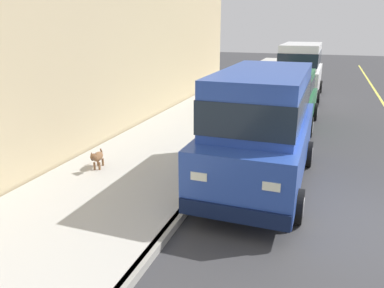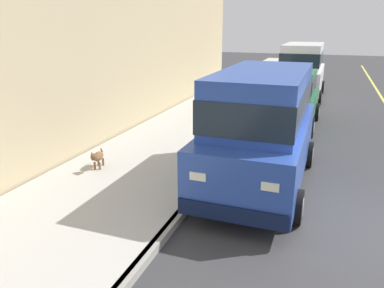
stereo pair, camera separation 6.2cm
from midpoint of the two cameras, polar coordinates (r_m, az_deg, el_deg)
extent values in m
plane|color=#38383A|center=(7.43, 24.82, -11.34)|extent=(80.00, 80.00, 0.00)
cube|color=gray|center=(7.69, 0.33, -7.95)|extent=(0.16, 64.00, 0.14)
cube|color=#B7B5AD|center=(8.40, -11.40, -6.00)|extent=(3.60, 64.00, 0.14)
cube|color=#28479E|center=(8.26, 10.13, -0.39)|extent=(1.92, 4.81, 1.10)
cube|color=#28479E|center=(7.99, 10.57, 7.13)|extent=(1.69, 3.81, 1.10)
cube|color=#19232D|center=(8.00, 10.53, 6.55)|extent=(1.73, 3.85, 0.61)
cube|color=#0E1837|center=(6.29, 6.06, -10.32)|extent=(1.86, 0.21, 0.28)
cube|color=#0E1837|center=(10.60, 12.27, 1.26)|extent=(1.86, 0.21, 0.28)
cylinder|color=black|center=(7.00, 15.45, -9.12)|extent=(0.22, 0.64, 0.64)
cylinder|color=#9E9EA3|center=(7.00, 15.45, -9.12)|extent=(0.24, 0.35, 0.35)
cylinder|color=black|center=(7.33, 0.42, -7.13)|extent=(0.22, 0.64, 0.64)
cylinder|color=#9E9EA3|center=(7.33, 0.42, -7.13)|extent=(0.24, 0.35, 0.35)
cylinder|color=black|center=(9.75, 17.01, -1.46)|extent=(0.22, 0.64, 0.64)
cylinder|color=#9E9EA3|center=(9.75, 17.01, -1.46)|extent=(0.24, 0.35, 0.35)
cylinder|color=black|center=(9.99, 6.12, -0.28)|extent=(0.22, 0.64, 0.64)
cylinder|color=#9E9EA3|center=(9.99, 6.12, -0.28)|extent=(0.24, 0.35, 0.35)
cube|color=#EAEACC|center=(5.92, 11.75, -6.30)|extent=(0.28, 0.08, 0.14)
cube|color=#EAEACC|center=(6.16, 0.83, -4.90)|extent=(0.28, 0.08, 0.14)
cube|color=#23663D|center=(13.41, 14.16, 5.65)|extent=(1.83, 3.75, 0.76)
cube|color=#23663D|center=(13.52, 14.56, 9.08)|extent=(1.57, 1.94, 0.80)
cube|color=#19232D|center=(13.53, 14.54, 8.83)|extent=(1.60, 1.98, 0.44)
cube|color=black|center=(11.72, 12.88, 2.82)|extent=(1.69, 0.25, 0.28)
cube|color=black|center=(15.21, 15.02, 6.07)|extent=(1.69, 0.25, 0.28)
cylinder|color=black|center=(12.31, 17.27, 2.49)|extent=(0.24, 0.65, 0.64)
cylinder|color=#9E9EA3|center=(12.31, 17.27, 2.49)|extent=(0.25, 0.36, 0.35)
cylinder|color=black|center=(12.52, 9.42, 3.32)|extent=(0.24, 0.65, 0.64)
cylinder|color=#9E9EA3|center=(12.52, 9.42, 3.32)|extent=(0.25, 0.36, 0.35)
cylinder|color=black|center=(14.53, 18.03, 4.70)|extent=(0.24, 0.65, 0.64)
cylinder|color=#9E9EA3|center=(14.53, 18.03, 4.70)|extent=(0.25, 0.36, 0.35)
cylinder|color=black|center=(14.72, 11.33, 5.39)|extent=(0.24, 0.65, 0.64)
cylinder|color=#9E9EA3|center=(14.72, 11.33, 5.39)|extent=(0.25, 0.36, 0.35)
cube|color=#EAEACC|center=(11.55, 15.59, 4.19)|extent=(0.28, 0.09, 0.14)
cube|color=#EAEACC|center=(11.70, 10.40, 4.73)|extent=(0.28, 0.09, 0.14)
cube|color=white|center=(18.95, 15.90, 9.50)|extent=(1.95, 4.82, 1.10)
cube|color=white|center=(18.84, 16.19, 12.81)|extent=(1.71, 3.82, 1.10)
cube|color=#19232D|center=(18.84, 16.17, 12.56)|extent=(1.75, 3.86, 0.61)
cube|color=#505050|center=(16.70, 15.08, 7.08)|extent=(1.86, 0.22, 0.28)
cube|color=#505050|center=(21.33, 16.36, 9.22)|extent=(1.86, 0.22, 0.28)
cylinder|color=black|center=(17.52, 18.43, 6.80)|extent=(0.23, 0.64, 0.64)
cylinder|color=#9E9EA3|center=(17.52, 18.43, 6.80)|extent=(0.24, 0.35, 0.35)
cylinder|color=black|center=(17.68, 12.24, 7.40)|extent=(0.23, 0.64, 0.64)
cylinder|color=#9E9EA3|center=(17.68, 12.24, 7.40)|extent=(0.24, 0.35, 0.35)
cylinder|color=black|center=(20.46, 18.81, 8.25)|extent=(0.23, 0.64, 0.64)
cylinder|color=#9E9EA3|center=(20.46, 18.81, 8.25)|extent=(0.24, 0.35, 0.35)
cylinder|color=black|center=(20.59, 13.48, 8.76)|extent=(0.23, 0.64, 0.64)
cylinder|color=#9E9EA3|center=(20.59, 13.48, 8.76)|extent=(0.24, 0.35, 0.35)
cube|color=#EAEACC|center=(16.54, 17.28, 8.82)|extent=(0.28, 0.08, 0.14)
cube|color=#EAEACC|center=(16.64, 13.19, 9.20)|extent=(0.28, 0.08, 0.14)
ellipsoid|color=brown|center=(9.14, -14.31, -1.86)|extent=(0.31, 0.48, 0.20)
cylinder|color=brown|center=(9.06, -14.12, -3.29)|extent=(0.05, 0.05, 0.18)
cylinder|color=brown|center=(9.10, -14.84, -3.26)|extent=(0.05, 0.05, 0.18)
cylinder|color=brown|center=(9.30, -13.62, -2.69)|extent=(0.05, 0.05, 0.18)
cylinder|color=brown|center=(9.34, -14.32, -2.67)|extent=(0.05, 0.05, 0.18)
sphere|color=brown|center=(8.85, -14.92, -1.94)|extent=(0.17, 0.17, 0.17)
ellipsoid|color=#432C1C|center=(8.77, -15.09, -2.26)|extent=(0.10, 0.12, 0.06)
cone|color=brown|center=(8.81, -14.63, -1.41)|extent=(0.06, 0.06, 0.07)
cone|color=brown|center=(8.84, -15.25, -1.39)|extent=(0.06, 0.06, 0.07)
cylinder|color=brown|center=(9.35, -13.86, -0.98)|extent=(0.07, 0.12, 0.13)
cube|color=tan|center=(12.96, -9.18, 13.62)|extent=(0.50, 20.00, 5.01)
camera|label=1|loc=(0.03, -90.21, -0.07)|focal=34.99mm
camera|label=2|loc=(0.03, 89.79, 0.07)|focal=34.99mm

